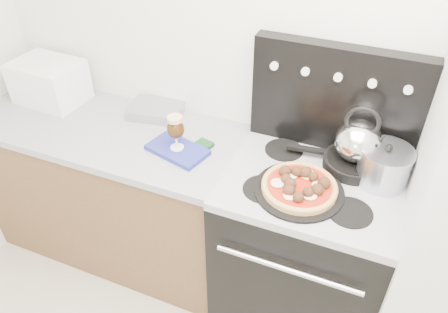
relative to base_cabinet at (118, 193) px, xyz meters
The scene contains 15 objects.
room_shell 1.59m from the base_cabinet, 41.46° to the right, with size 3.52×3.01×2.52m.
base_cabinet is the anchor object (origin of this frame).
countertop 0.45m from the base_cabinet, ahead, with size 1.48×0.63×0.04m, color #9E9EA7.
stove_body 1.11m from the base_cabinet, ahead, with size 0.76×0.65×0.88m, color black.
cooktop 1.20m from the base_cabinet, ahead, with size 0.76×0.65×0.04m, color #ADADB2.
backguard 1.35m from the base_cabinet, 12.75° to the left, with size 0.76×0.08×0.50m, color black.
toaster_oven 0.73m from the base_cabinet, 164.81° to the left, with size 0.36×0.27×0.23m, color white.
foil_sheet 0.57m from the base_cabinet, 44.93° to the left, with size 0.27×0.20×0.05m, color silver.
oven_mitt 0.66m from the base_cabinet, ahead, with size 0.28×0.16×0.02m, color navy.
beer_glass 0.74m from the base_cabinet, ahead, with size 0.08×0.08×0.18m, color #331D08, non-canonical shape.
pizza_pan 1.18m from the base_cabinet, ahead, with size 0.38×0.38×0.01m, color black.
pizza 1.19m from the base_cabinet, ahead, with size 0.31×0.31×0.04m, color #E69C57, non-canonical shape.
skillet 1.35m from the base_cabinet, ahead, with size 0.27×0.27×0.05m, color black.
tea_kettle 1.41m from the base_cabinet, ahead, with size 0.20×0.20×0.22m, color white, non-canonical shape.
stock_pot 1.48m from the base_cabinet, ahead, with size 0.21×0.21×0.16m, color silver.
Camera 1 is at (0.27, -0.31, 2.15)m, focal length 35.00 mm.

